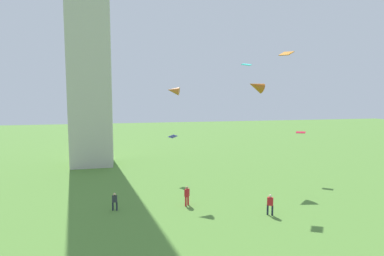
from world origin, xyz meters
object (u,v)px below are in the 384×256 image
kite_flying_0 (286,54)px  kite_flying_5 (173,91)px  kite_flying_4 (247,65)px  kite_flying_1 (173,136)px  person_1 (115,201)px  kite_flying_2 (256,86)px  kite_flying_3 (301,132)px  person_2 (187,195)px  person_0 (270,204)px

kite_flying_0 → kite_flying_5: size_ratio=0.80×
kite_flying_0 → kite_flying_4: (-1.39, 5.05, -0.41)m
kite_flying_0 → kite_flying_1: bearing=18.7°
person_1 → kite_flying_2: bearing=-146.6°
kite_flying_2 → kite_flying_4: 4.91m
kite_flying_1 → person_1: bearing=-71.1°
kite_flying_1 → kite_flying_3: bearing=43.1°
person_1 → person_2: (6.35, -0.33, 0.13)m
person_2 → kite_flying_5: (-0.27, 5.03, 9.51)m
kite_flying_2 → kite_flying_5: bearing=-81.3°
person_2 → kite_flying_0: kite_flying_0 is taller
kite_flying_1 → kite_flying_2: (9.29, -2.73, 5.92)m
person_2 → kite_flying_2: (9.66, 6.34, 10.12)m
person_1 → kite_flying_5: bearing=-129.5°
kite_flying_4 → kite_flying_3: bearing=142.8°
person_0 → person_1: (-12.54, 4.20, -0.11)m
kite_flying_1 → kite_flying_4: bearing=12.6°
person_0 → kite_flying_2: 14.80m
kite_flying_5 → kite_flying_0: bearing=70.6°
kite_flying_1 → kite_flying_5: kite_flying_5 is taller
person_2 → kite_flying_2: bearing=167.9°
kite_flying_1 → kite_flying_4: 12.00m
kite_flying_3 → kite_flying_4: 11.50m
person_2 → kite_flying_2: size_ratio=0.89×
kite_flying_2 → person_1: bearing=-68.3°
person_1 → person_2: bearing=-170.2°
kite_flying_0 → kite_flying_2: (1.39, 8.58, -2.39)m
kite_flying_0 → kite_flying_2: kite_flying_0 is taller
person_0 → person_1: bearing=21.8°
kite_flying_2 → kite_flying_3: 7.82m
kite_flying_0 → kite_flying_1: 16.11m
person_2 → kite_flying_1: 10.00m
person_1 → kite_flying_5: (6.07, 4.70, 9.64)m
kite_flying_4 → kite_flying_5: bearing=-72.6°
kite_flying_5 → kite_flying_1: bearing=-168.0°
person_0 → kite_flying_1: size_ratio=1.61×
kite_flying_3 → kite_flying_4: bearing=57.4°
person_2 → kite_flying_3: kite_flying_3 is taller
kite_flying_0 → kite_flying_2: bearing=-25.4°
person_1 → kite_flying_3: kite_flying_3 is taller
person_1 → kite_flying_4: bearing=-156.6°
person_0 → kite_flying_0: bearing=-101.7°
kite_flying_0 → kite_flying_1: size_ratio=1.13×
kite_flying_2 → kite_flying_3: bearing=83.1°
person_0 → kite_flying_5: size_ratio=1.14×
person_0 → kite_flying_2: bearing=-68.5°
kite_flying_2 → kite_flying_3: kite_flying_2 is taller
kite_flying_2 → kite_flying_4: kite_flying_4 is taller
kite_flying_2 → kite_flying_4: (-2.78, -3.53, 1.98)m
person_1 → kite_flying_2: kite_flying_2 is taller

